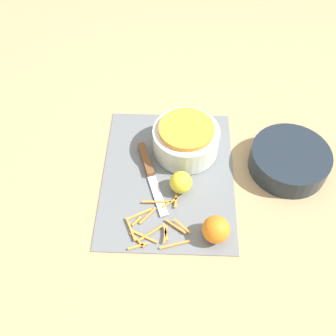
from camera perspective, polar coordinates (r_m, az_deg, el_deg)
The scene contains 8 objects.
ground_plane at distance 1.06m, azimuth 0.00°, elevation -1.17°, with size 4.00×4.00×0.00m, color tan.
cutting_board at distance 1.05m, azimuth 0.00°, elevation -1.08°, with size 0.45×0.35×0.01m.
bowl_speckled at distance 1.07m, azimuth 2.62°, elevation 4.24°, with size 0.18×0.18×0.09m.
bowl_dark at distance 1.10m, azimuth 17.17°, elevation 1.10°, with size 0.21×0.21×0.06m.
knife at distance 1.06m, azimuth -2.92°, elevation 0.33°, with size 0.23×0.10×0.02m.
orange_left at distance 0.93m, azimuth 6.96°, elevation -8.85°, with size 0.07×0.07×0.07m.
lemon at distance 1.00m, azimuth 1.88°, elevation -2.10°, with size 0.06×0.06×0.06m.
peel_pile at distance 0.97m, azimuth -1.86°, elevation -8.33°, with size 0.16×0.16×0.01m.
Camera 1 is at (0.62, 0.02, 0.86)m, focal length 42.00 mm.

